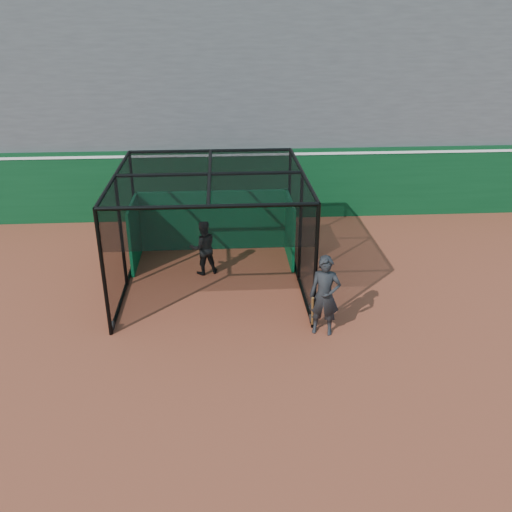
{
  "coord_description": "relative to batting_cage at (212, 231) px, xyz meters",
  "views": [
    {
      "loc": [
        0.1,
        -10.04,
        6.95
      ],
      "look_at": [
        0.89,
        2.0,
        1.4
      ],
      "focal_mm": 38.0,
      "sensor_mm": 36.0,
      "label": 1
    }
  ],
  "objects": [
    {
      "name": "on_deck_player",
      "position": [
        2.57,
        -2.71,
        -0.58
      ],
      "size": [
        0.8,
        0.63,
        1.94
      ],
      "color": "black",
      "rests_on": "ground"
    },
    {
      "name": "batting_cage",
      "position": [
        0.0,
        0.0,
        0.0
      ],
      "size": [
        4.85,
        5.02,
        3.1
      ],
      "color": "black",
      "rests_on": "ground"
    },
    {
      "name": "outfield_wall",
      "position": [
        0.2,
        5.13,
        -0.26
      ],
      "size": [
        50.0,
        0.5,
        2.5
      ],
      "color": "#0A381A",
      "rests_on": "ground"
    },
    {
      "name": "batter",
      "position": [
        -0.27,
        0.62,
        -0.76
      ],
      "size": [
        0.9,
        0.78,
        1.58
      ],
      "primitive_type": "imported",
      "rotation": [
        0.0,
        0.0,
        3.4
      ],
      "color": "black",
      "rests_on": "ground"
    },
    {
      "name": "ground",
      "position": [
        0.2,
        -3.37,
        -1.55
      ],
      "size": [
        120.0,
        120.0,
        0.0
      ],
      "primitive_type": "plane",
      "color": "brown",
      "rests_on": "ground"
    },
    {
      "name": "grandstand",
      "position": [
        0.2,
        8.91,
        2.93
      ],
      "size": [
        50.0,
        7.85,
        8.95
      ],
      "color": "#4C4C4F",
      "rests_on": "ground"
    }
  ]
}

